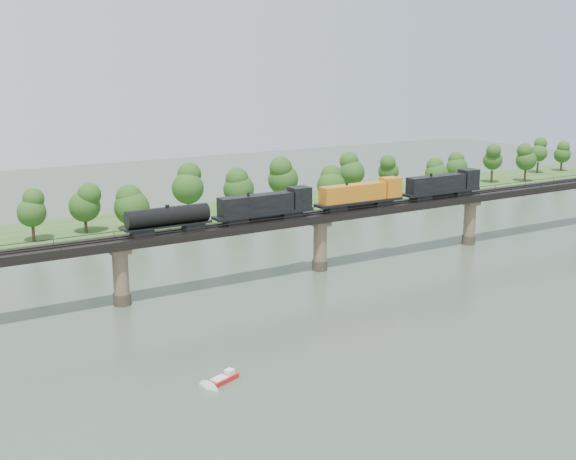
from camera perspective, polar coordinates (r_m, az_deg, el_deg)
ground at (r=119.73m, az=10.53°, el=-6.62°), size 400.00×400.00×0.00m
far_bank at (r=188.95m, az=-6.72°, el=1.13°), size 300.00×24.00×1.60m
bridge at (r=140.85m, az=2.55°, el=-1.05°), size 236.00×30.00×11.50m
bridge_superstructure at (r=139.41m, az=2.57°, el=1.47°), size 220.00×4.90×0.75m
far_treeline at (r=180.19m, az=-8.57°, el=3.08°), size 289.06×17.54×13.60m
freight_train at (r=140.15m, az=3.33°, el=2.50°), size 80.09×3.12×5.51m
motorboat at (r=95.05m, az=-5.12°, el=-11.59°), size 4.67×3.02×1.23m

